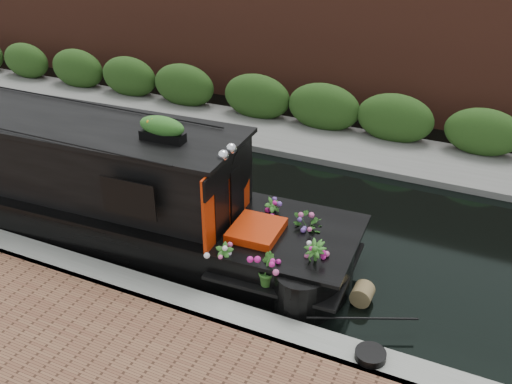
% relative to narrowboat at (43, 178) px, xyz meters
% --- Properties ---
extents(ground, '(80.00, 80.00, 0.00)m').
position_rel_narrowboat_xyz_m(ground, '(3.84, 1.83, -0.90)').
color(ground, black).
rests_on(ground, ground).
extents(near_bank_coping, '(40.00, 0.60, 0.50)m').
position_rel_narrowboat_xyz_m(near_bank_coping, '(3.84, -1.47, -0.90)').
color(near_bank_coping, gray).
rests_on(near_bank_coping, ground).
extents(far_bank_path, '(40.00, 2.40, 0.34)m').
position_rel_narrowboat_xyz_m(far_bank_path, '(3.84, 6.03, -0.90)').
color(far_bank_path, '#63635F').
rests_on(far_bank_path, ground).
extents(far_hedge, '(40.00, 1.10, 2.80)m').
position_rel_narrowboat_xyz_m(far_hedge, '(3.84, 6.93, -0.90)').
color(far_hedge, '#254617').
rests_on(far_hedge, ground).
extents(far_brick_wall, '(40.00, 1.00, 8.00)m').
position_rel_narrowboat_xyz_m(far_brick_wall, '(3.84, 9.03, -0.90)').
color(far_brick_wall, '#5B2C1F').
rests_on(far_brick_wall, ground).
extents(narrowboat, '(13.01, 2.90, 3.04)m').
position_rel_narrowboat_xyz_m(narrowboat, '(0.00, 0.00, 0.00)').
color(narrowboat, black).
rests_on(narrowboat, ground).
extents(rope_fender, '(0.37, 0.36, 0.37)m').
position_rel_narrowboat_xyz_m(rope_fender, '(7.01, -0.00, -0.72)').
color(rope_fender, brown).
rests_on(rope_fender, ground).
extents(coiled_mooring_rope, '(0.46, 0.46, 0.12)m').
position_rel_narrowboat_xyz_m(coiled_mooring_rope, '(7.53, -1.48, -0.59)').
color(coiled_mooring_rope, black).
rests_on(coiled_mooring_rope, near_bank_coping).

